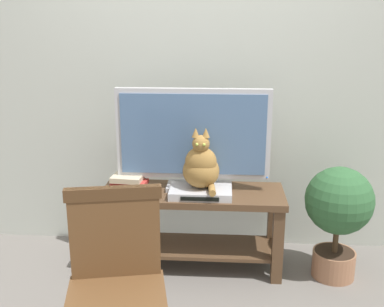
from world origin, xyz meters
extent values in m
plane|color=slate|center=(0.00, 0.00, 0.00)|extent=(12.00, 12.00, 0.00)
cube|color=#B7BCB2|center=(0.00, 0.93, 1.40)|extent=(7.00, 0.12, 2.80)
cube|color=#513823|center=(-0.03, 0.48, 0.53)|extent=(1.22, 0.44, 0.04)
cube|color=#513823|center=(-0.59, 0.31, 0.25)|extent=(0.07, 0.07, 0.51)
cube|color=#513823|center=(0.54, 0.31, 0.25)|extent=(0.07, 0.07, 0.51)
cube|color=#513823|center=(-0.59, 0.65, 0.25)|extent=(0.07, 0.07, 0.51)
cube|color=#513823|center=(0.54, 0.65, 0.25)|extent=(0.07, 0.07, 0.51)
cube|color=#513823|center=(-0.03, 0.48, 0.15)|extent=(1.12, 0.36, 0.02)
cube|color=#B7B7BC|center=(-0.03, 0.54, 0.57)|extent=(0.35, 0.20, 0.03)
cube|color=#B7B7BC|center=(-0.03, 0.54, 0.61)|extent=(0.06, 0.04, 0.05)
cube|color=#B7B7BC|center=(-0.03, 0.54, 0.94)|extent=(1.02, 0.05, 0.60)
cube|color=#4C6B93|center=(-0.03, 0.51, 0.94)|extent=(0.95, 0.01, 0.53)
sphere|color=#2672F2|center=(0.47, 0.51, 0.65)|extent=(0.01, 0.01, 0.01)
cube|color=#BCBCC1|center=(0.03, 0.43, 0.58)|extent=(0.40, 0.30, 0.05)
cube|color=black|center=(0.03, 0.28, 0.58)|extent=(0.24, 0.01, 0.03)
ellipsoid|color=olive|center=(0.03, 0.43, 0.71)|extent=(0.24, 0.23, 0.22)
ellipsoid|color=olive|center=(0.03, 0.40, 0.78)|extent=(0.20, 0.15, 0.20)
sphere|color=olive|center=(0.03, 0.39, 0.91)|extent=(0.11, 0.11, 0.11)
cone|color=olive|center=(0.00, 0.39, 0.98)|extent=(0.05, 0.05, 0.06)
cone|color=olive|center=(0.06, 0.39, 0.98)|extent=(0.05, 0.05, 0.06)
sphere|color=#B2C64C|center=(0.01, 0.34, 0.92)|extent=(0.02, 0.02, 0.02)
sphere|color=#B2C64C|center=(0.06, 0.34, 0.92)|extent=(0.02, 0.02, 0.02)
cylinder|color=olive|center=(0.10, 0.35, 0.63)|extent=(0.06, 0.19, 0.04)
cube|color=brown|center=(-0.29, -0.66, 0.45)|extent=(0.53, 0.53, 0.04)
cube|color=brown|center=(-0.33, -0.46, 0.69)|extent=(0.42, 0.12, 0.45)
cube|color=#4D331C|center=(-0.33, -0.46, 0.89)|extent=(0.45, 0.13, 0.06)
cube|color=#2D2D33|center=(-0.47, 0.50, 0.57)|extent=(0.23, 0.12, 0.03)
cube|color=#B2332D|center=(-0.46, 0.51, 0.60)|extent=(0.25, 0.15, 0.03)
cube|color=beige|center=(-0.47, 0.50, 0.63)|extent=(0.22, 0.17, 0.04)
cylinder|color=#9E6B4C|center=(0.92, 0.41, 0.09)|extent=(0.28, 0.28, 0.18)
cylinder|color=#332319|center=(0.92, 0.41, 0.17)|extent=(0.26, 0.26, 0.02)
cylinder|color=#4C3823|center=(0.92, 0.41, 0.27)|extent=(0.04, 0.04, 0.19)
sphere|color=#2D5B33|center=(0.92, 0.41, 0.54)|extent=(0.44, 0.44, 0.44)
camera|label=1|loc=(0.17, -2.46, 1.66)|focal=44.00mm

